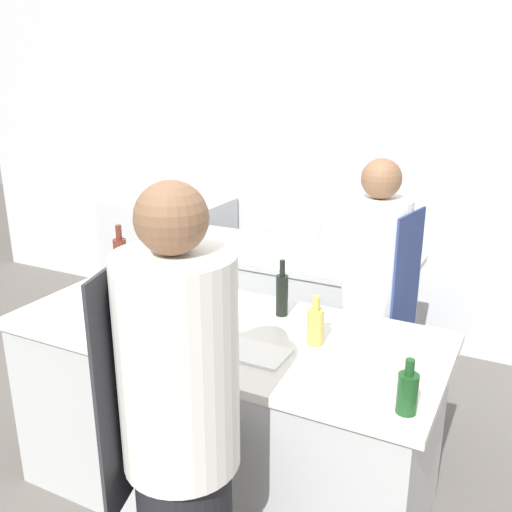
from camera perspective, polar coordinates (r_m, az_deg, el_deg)
The scene contains 15 objects.
ground_plane at distance 3.23m, azimuth -3.06°, elevation -22.25°, with size 16.00×16.00×0.00m, color #605B56.
wall_back at distance 4.48m, azimuth 10.56°, elevation 9.00°, with size 8.00×0.06×2.80m.
prep_counter at distance 2.95m, azimuth -3.22°, elevation -15.29°, with size 2.06×0.90×0.93m.
pass_counter at distance 3.96m, azimuth 3.21°, elevation -6.03°, with size 1.67×0.70×0.93m.
oven_range at distance 5.01m, azimuth -8.55°, elevation -0.29°, with size 0.97×0.69×1.04m.
chef_at_prep_near at distance 2.04m, azimuth -7.51°, elevation -17.99°, with size 0.45×0.43×1.79m.
chef_at_stove at distance 3.16m, azimuth 11.60°, elevation -5.56°, with size 0.38×0.36×1.67m.
bottle_olive_oil at distance 2.12m, azimuth 14.91°, elevation -12.97°, with size 0.07×0.07×0.21m.
bottle_vinegar at distance 2.80m, azimuth 2.62°, elevation -3.78°, with size 0.06×0.06×0.29m.
bottle_wine at distance 2.53m, azimuth 5.96°, elevation -6.87°, with size 0.08×0.08×0.22m.
bottle_cooking_oil at distance 3.43m, azimuth -13.40°, elevation 0.07°, with size 0.08×0.08×0.30m.
bowl_mixing_large at distance 2.87m, azimuth -8.37°, elevation -4.97°, with size 0.27×0.27×0.08m.
bowl_prep_small at distance 3.05m, azimuth -14.15°, elevation -4.05°, with size 0.17×0.17×0.06m.
cutting_board at distance 2.47m, azimuth -0.48°, elevation -9.59°, with size 0.32×0.20×0.01m.
stockpot at distance 3.77m, azimuth 8.13°, elevation 1.92°, with size 0.22×0.22×0.22m.
Camera 1 is at (1.26, -2.11, 2.09)m, focal length 40.00 mm.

